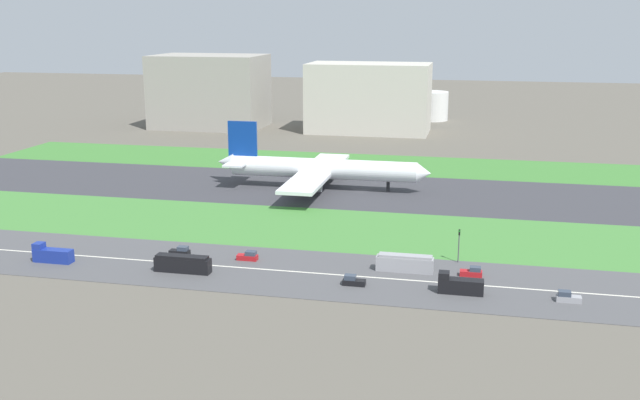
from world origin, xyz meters
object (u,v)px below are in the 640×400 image
Objects in this scene: airliner at (318,169)px; truck_0 at (52,255)px; car_2 at (472,272)px; terminal_building at (210,91)px; car_0 at (248,256)px; bus_1 at (405,263)px; fuel_tank_west at (431,106)px; car_6 at (180,251)px; traffic_light at (459,243)px; car_3 at (568,297)px; truck_2 at (459,285)px; car_1 at (353,281)px; bus_0 at (183,264)px; hangar_building at (369,98)px.

truck_0 is (-40.20, -78.00, -4.56)m from airliner.
car_2 is 220.40m from terminal_building.
car_0 is 0.38× the size of bus_1.
fuel_tank_west is at bearing -104.85° from truck_0.
traffic_light reaches higher than car_6.
fuel_tank_west is (-24.04, 227.00, 6.16)m from car_2.
car_0 and car_2 have the same top height.
traffic_light is at bearing -167.89° from truck_0.
truck_0 reaches higher than car_3.
truck_2 is 20.18m from car_1.
car_6 is 26.65m from truck_0.
car_2 is (22.39, 10.00, 0.00)m from car_1.
bus_0 is 2.64× the size of car_2.
airliner is 14.77× the size of car_1.
car_6 is 1.00× the size of car_2.
traffic_light reaches higher than truck_0.
car_2 is (46.67, -68.00, -5.31)m from airliner.
traffic_light is 0.14× the size of terminal_building.
car_1 is 64.48m from truck_0.
airliner is 75.80m from bus_1.
car_3 is 1.00× the size of car_1.
terminal_building is (-76.56, 182.00, 15.70)m from car_0.
truck_0 reaches higher than car_0.
truck_2 is (44.44, -78.00, -4.56)m from airliner.
truck_0 is 1.17× the size of traffic_light.
car_1 is 1.00× the size of car_2.
truck_2 is at bearing -9.47° from car_6.
car_3 is 1.00× the size of car_2.
car_1 is (35.05, 0.00, -0.90)m from bus_0.
fuel_tank_west is at bearing 96.05° from car_2.
terminal_building is (-61.14, 182.00, 15.70)m from car_6.
fuel_tank_west is at bearing 84.28° from car_0.
truck_2 is 84.64m from truck_0.
car_0 is 0.52× the size of truck_0.
airliner is 87.87m from truck_0.
truck_2 reaches higher than car_0.
car_0 is 228.22m from fuel_tank_west.
car_0 is at bearing -8.89° from car_3.
truck_2 reaches higher than bus_1.
car_6 is 0.26× the size of fuel_tank_west.
truck_2 is 0.17× the size of terminal_building.
terminal_building reaches higher than airliner.
terminal_building is at bearing -62.27° from car_1.
hangar_building reaches higher than fuel_tank_west.
terminal_building reaches higher than car_3.
airliner is 69.95m from car_6.
bus_0 is (-10.78, -78.00, -4.41)m from airliner.
truck_2 is 1.91× the size of car_2.
truck_2 is 19.43m from car_3.
car_1 is 13.44m from bus_1.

